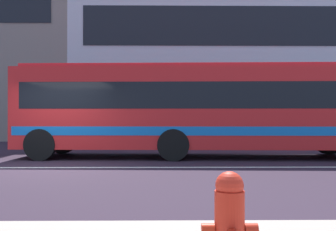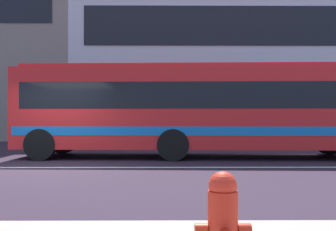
% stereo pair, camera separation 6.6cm
% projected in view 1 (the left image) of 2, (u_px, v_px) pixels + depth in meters
% --- Properties ---
extents(ground_plane, '(160.00, 160.00, 0.00)m').
position_uv_depth(ground_plane, '(43.00, 168.00, 10.30)').
color(ground_plane, '#2B1E2C').
extents(lane_centre_line, '(60.00, 0.16, 0.01)m').
position_uv_depth(lane_centre_line, '(43.00, 167.00, 10.30)').
color(lane_centre_line, silver).
rests_on(lane_centre_line, ground_plane).
extents(apartment_block_right, '(22.55, 8.56, 11.33)m').
position_uv_depth(apartment_block_right, '(249.00, 54.00, 25.91)').
color(apartment_block_right, silver).
rests_on(apartment_block_right, ground_plane).
extents(transit_bus, '(11.98, 3.03, 3.09)m').
position_uv_depth(transit_bus, '(195.00, 107.00, 13.01)').
color(transit_bus, red).
rests_on(transit_bus, ground_plane).
extents(fire_hydrant, '(0.43, 0.38, 0.80)m').
position_uv_depth(fire_hydrant, '(230.00, 228.00, 2.89)').
color(fire_hydrant, red).
rests_on(fire_hydrant, sidewalk_near).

